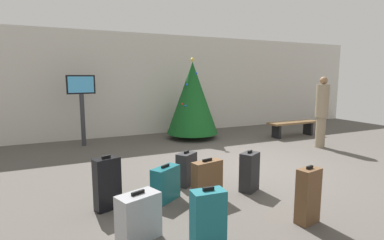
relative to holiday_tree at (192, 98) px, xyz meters
name	(u,v)px	position (x,y,z in m)	size (l,w,h in m)	color
ground_plane	(249,166)	(-0.13, -3.19, -1.26)	(16.00, 16.00, 0.00)	#514C47
back_wall	(173,84)	(-0.13, 1.32, 0.38)	(16.00, 0.20, 3.29)	beige
holiday_tree	(192,98)	(0.00, 0.00, 0.00)	(1.58, 1.58, 2.48)	#4C3319
flight_info_kiosk	(82,98)	(-3.19, 0.33, 0.07)	(0.75, 0.20, 1.96)	#333338
waiting_bench	(293,125)	(3.04, -1.12, -0.89)	(1.77, 0.44, 0.48)	brown
traveller_0	(322,110)	(2.65, -2.57, -0.24)	(0.39, 0.39, 1.91)	gray
suitcase_0	(249,172)	(-0.98, -4.36, -0.93)	(0.39, 0.35, 0.70)	#232326
suitcase_1	(208,221)	(-2.45, -5.65, -0.91)	(0.38, 0.23, 0.75)	#19606B
suitcase_2	(166,184)	(-2.40, -4.14, -0.99)	(0.53, 0.44, 0.57)	#19606B
suitcase_3	(139,217)	(-3.07, -5.06, -0.98)	(0.55, 0.42, 0.59)	#9EA0A5
suitcase_4	(308,196)	(-0.95, -5.61, -0.89)	(0.35, 0.24, 0.78)	brown
suitcase_5	(207,181)	(-1.80, -4.40, -0.95)	(0.52, 0.27, 0.67)	brown
suitcase_6	(107,184)	(-3.27, -4.08, -0.88)	(0.40, 0.29, 0.80)	black
suitcase_7	(187,169)	(-1.83, -3.66, -0.97)	(0.43, 0.39, 0.62)	#232326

